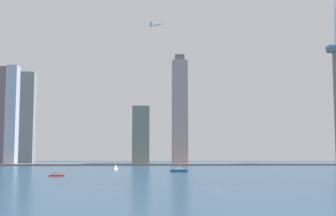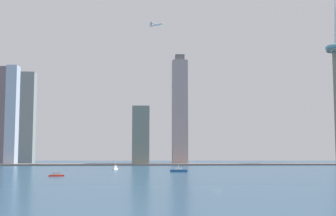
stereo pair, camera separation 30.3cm
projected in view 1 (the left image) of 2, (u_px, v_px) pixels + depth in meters
The scene contains 11 objects.
ground_plane at pixel (219, 189), 238.66m from camera, with size 6000.00×6000.00×0.00m, color navy.
waterfront_pier at pixel (171, 164), 664.99m from camera, with size 838.69×43.38×2.01m, color #615653.
skyscraper_0 at pixel (4, 115), 734.28m from camera, with size 18.30×21.79×156.08m.
skyscraper_2 at pixel (141, 135), 670.19m from camera, with size 25.18×17.40×86.36m.
skyscraper_6 at pixel (12, 115), 667.10m from camera, with size 15.34×19.94×145.48m.
skyscraper_7 at pixel (27, 118), 749.44m from camera, with size 23.52×19.99×150.03m.
skyscraper_8 at pixel (180, 111), 694.69m from camera, with size 22.99×23.74×167.43m.
boat_0 at pixel (179, 170), 436.56m from camera, with size 16.30×5.82×6.97m.
boat_1 at pixel (115, 168), 486.24m from camera, with size 5.58×6.86×9.33m.
boat_4 at pixel (57, 175), 358.91m from camera, with size 12.22×7.17×3.90m.
airplane at pixel (156, 25), 680.32m from camera, with size 21.26×20.56×7.33m.
Camera 1 is at (-38.91, -239.92, 19.22)m, focal length 48.89 mm.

